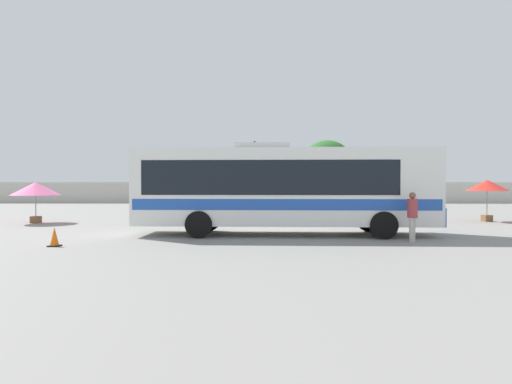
{
  "coord_description": "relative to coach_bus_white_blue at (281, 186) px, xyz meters",
  "views": [
    {
      "loc": [
        -0.36,
        -18.01,
        2.04
      ],
      "look_at": [
        -0.53,
        1.72,
        1.7
      ],
      "focal_mm": 29.81,
      "sensor_mm": 36.0,
      "label": 1
    }
  ],
  "objects": [
    {
      "name": "parked_car_third_black",
      "position": [
        1.39,
        26.91,
        -1.22
      ],
      "size": [
        4.31,
        2.08,
        1.4
      ],
      "color": "black",
      "rests_on": "ground_plane"
    },
    {
      "name": "parked_car_second_dark_blue",
      "position": [
        -4.6,
        26.75,
        -1.21
      ],
      "size": [
        4.61,
        2.2,
        1.41
      ],
      "color": "navy",
      "rests_on": "ground_plane"
    },
    {
      "name": "roadside_tree_midleft",
      "position": [
        -3.64,
        33.93,
        2.23
      ],
      "size": [
        5.4,
        5.4,
        6.5
      ],
      "color": "brown",
      "rests_on": "ground_plane"
    },
    {
      "name": "roadside_tree_left",
      "position": [
        -13.99,
        33.67,
        1.7
      ],
      "size": [
        3.52,
        3.52,
        5.19
      ],
      "color": "brown",
      "rests_on": "ground_plane"
    },
    {
      "name": "traffic_cone_on_apron",
      "position": [
        -7.64,
        -3.34,
        -1.66
      ],
      "size": [
        0.36,
        0.36,
        0.64
      ],
      "color": "black",
      "rests_on": "ground_plane"
    },
    {
      "name": "roadside_tree_midright",
      "position": [
        7.31,
        34.39,
        2.95
      ],
      "size": [
        5.85,
        5.85,
        7.42
      ],
      "color": "brown",
      "rests_on": "ground_plane"
    },
    {
      "name": "parked_car_leftmost_maroon",
      "position": [
        -10.05,
        27.17,
        -1.2
      ],
      "size": [
        4.38,
        2.22,
        1.44
      ],
      "color": "maroon",
      "rests_on": "ground_plane"
    },
    {
      "name": "vendor_umbrella_secondary_red",
      "position": [
        11.72,
        6.3,
        -0.01
      ],
      "size": [
        2.19,
        2.19,
        2.31
      ],
      "color": "gray",
      "rests_on": "ground_plane"
    },
    {
      "name": "attendant_by_bus_door",
      "position": [
        4.59,
        -2.11,
        -0.97
      ],
      "size": [
        0.5,
        0.5,
        1.77
      ],
      "color": "#B7B2A8",
      "rests_on": "ground_plane"
    },
    {
      "name": "utility_pole_near",
      "position": [
        -1.45,
        31.9,
        1.74
      ],
      "size": [
        1.8,
        0.26,
        7.07
      ],
      "color": "#4C3823",
      "rests_on": "ground_plane"
    },
    {
      "name": "vendor_umbrella_near_gate_pink",
      "position": [
        -12.78,
        5.18,
        -0.17
      ],
      "size": [
        2.49,
        2.49,
        2.17
      ],
      "color": "gray",
      "rests_on": "ground_plane"
    },
    {
      "name": "ground_plane",
      "position": [
        -0.5,
        10.74,
        -1.97
      ],
      "size": [
        300.0,
        300.0,
        0.0
      ],
      "primitive_type": "plane",
      "color": "gray"
    },
    {
      "name": "perimeter_wall",
      "position": [
        -0.5,
        29.78,
        -0.82
      ],
      "size": [
        80.0,
        0.3,
        2.3
      ],
      "primitive_type": "cube",
      "color": "beige",
      "rests_on": "ground_plane"
    },
    {
      "name": "coach_bus_white_blue",
      "position": [
        0.0,
        0.0,
        0.0
      ],
      "size": [
        12.04,
        3.01,
        3.7
      ],
      "color": "white",
      "rests_on": "ground_plane"
    }
  ]
}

